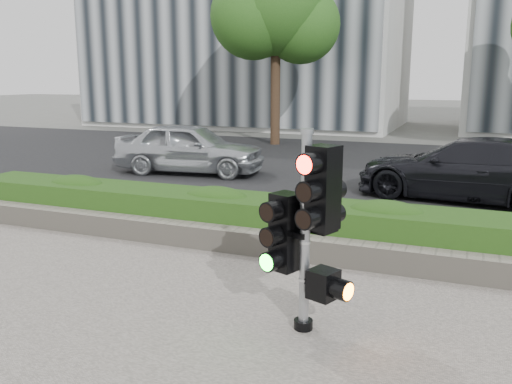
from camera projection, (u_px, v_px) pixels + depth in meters
ground at (215, 308)px, 6.14m from camera, size 120.00×120.00×0.00m
road at (371, 170)px, 15.22m from camera, size 60.00×13.00×0.02m
curb at (298, 231)px, 8.99m from camera, size 60.00×0.25×0.12m
stone_wall at (272, 244)px, 7.83m from camera, size 12.00×0.32×0.34m
hedge at (287, 222)px, 8.38m from camera, size 12.00×1.00×0.68m
tree_left at (276, 8)px, 19.95m from camera, size 4.61×4.03×7.34m
traffic_signal at (309, 222)px, 5.35m from camera, size 0.76×0.64×2.06m
car_silver at (190, 148)px, 14.53m from camera, size 4.17×2.09×1.36m
car_dark at (468, 169)px, 11.34m from camera, size 4.81×2.55×1.33m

